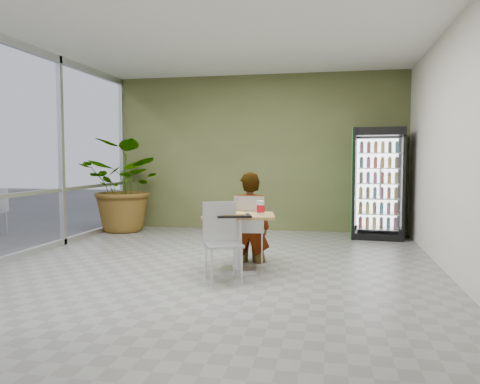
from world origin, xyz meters
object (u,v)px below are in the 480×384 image
object	(u,v)px
seated_woman	(249,228)
potted_plant	(127,186)
soda_cup	(261,208)
beverage_fridge	(378,183)
chair_near	(221,235)
dining_table	(239,231)
chair_far	(249,223)
cafeteria_tray	(234,216)

from	to	relation	value
seated_woman	potted_plant	distance (m)	3.80
soda_cup	beverage_fridge	world-z (taller)	beverage_fridge
chair_near	seated_woman	xyz separation A→B (m)	(0.16, 1.06, -0.06)
dining_table	chair_near	distance (m)	0.51
chair_far	dining_table	bearing A→B (deg)	78.61
seated_woman	soda_cup	size ratio (longest dim) A/B	8.68
soda_cup	potted_plant	distance (m)	4.33
dining_table	soda_cup	distance (m)	0.42
beverage_fridge	soda_cup	bearing A→B (deg)	-115.07
soda_cup	dining_table	bearing A→B (deg)	178.56
chair_near	potted_plant	size ratio (longest dim) A/B	0.51
dining_table	potted_plant	bearing A→B (deg)	135.09
soda_cup	cafeteria_tray	bearing A→B (deg)	-138.96
chair_near	dining_table	bearing A→B (deg)	50.96
chair_near	beverage_fridge	size ratio (longest dim) A/B	0.46
seated_woman	cafeteria_tray	size ratio (longest dim) A/B	3.76
cafeteria_tray	beverage_fridge	distance (m)	3.89
soda_cup	chair_far	bearing A→B (deg)	114.60
potted_plant	seated_woman	bearing A→B (deg)	-38.37
cafeteria_tray	soda_cup	bearing A→B (deg)	41.04
chair_near	beverage_fridge	distance (m)	4.16
seated_woman	potted_plant	xyz separation A→B (m)	(-2.96, 2.34, 0.44)
chair_near	seated_woman	bearing A→B (deg)	55.28
dining_table	cafeteria_tray	distance (m)	0.35
potted_plant	beverage_fridge	bearing A→B (deg)	1.52
beverage_fridge	seated_woman	bearing A→B (deg)	-124.08
seated_woman	chair_far	bearing A→B (deg)	95.23
seated_woman	potted_plant	size ratio (longest dim) A/B	0.85
chair_far	potted_plant	size ratio (longest dim) A/B	0.51
seated_woman	beverage_fridge	size ratio (longest dim) A/B	0.78
chair_near	potted_plant	bearing A→B (deg)	103.24
soda_cup	chair_near	bearing A→B (deg)	-129.65
chair_far	soda_cup	bearing A→B (deg)	109.27
dining_table	seated_woman	world-z (taller)	seated_woman
seated_woman	soda_cup	world-z (taller)	seated_woman
dining_table	seated_woman	size ratio (longest dim) A/B	0.64
chair_far	chair_near	world-z (taller)	chair_far
seated_woman	beverage_fridge	bearing A→B (deg)	-134.10
dining_table	beverage_fridge	bearing A→B (deg)	56.20
chair_far	potted_plant	world-z (taller)	potted_plant
chair_far	cafeteria_tray	distance (m)	0.81
dining_table	soda_cup	xyz separation A→B (m)	(0.29, -0.01, 0.30)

